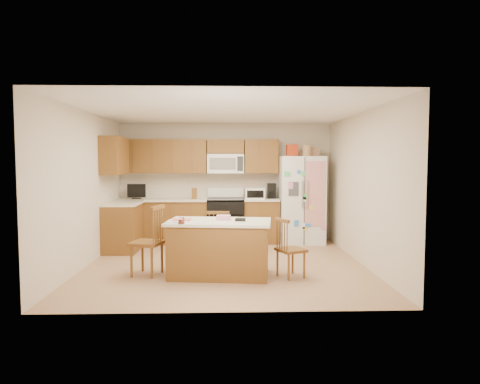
{
  "coord_description": "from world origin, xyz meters",
  "views": [
    {
      "loc": [
        0.02,
        -6.93,
        1.68
      ],
      "look_at": [
        0.25,
        0.35,
        1.17
      ],
      "focal_mm": 32.0,
      "sensor_mm": 36.0,
      "label": 1
    }
  ],
  "objects_px": {
    "stove": "(226,220)",
    "windsor_chair_back": "(219,239)",
    "refrigerator": "(301,199)",
    "windsor_chair_left": "(148,242)",
    "island": "(219,248)",
    "windsor_chair_right": "(289,249)"
  },
  "relations": [
    {
      "from": "windsor_chair_right",
      "to": "island",
      "type": "bearing_deg",
      "value": 173.38
    },
    {
      "from": "windsor_chair_left",
      "to": "stove",
      "type": "bearing_deg",
      "value": 65.92
    },
    {
      "from": "windsor_chair_back",
      "to": "windsor_chair_right",
      "type": "bearing_deg",
      "value": -38.7
    },
    {
      "from": "stove",
      "to": "windsor_chair_back",
      "type": "xyz_separation_m",
      "value": [
        -0.11,
        -1.9,
        -0.05
      ]
    },
    {
      "from": "windsor_chair_left",
      "to": "windsor_chair_back",
      "type": "distance_m",
      "value": 1.22
    },
    {
      "from": "windsor_chair_left",
      "to": "windsor_chair_right",
      "type": "xyz_separation_m",
      "value": [
        2.08,
        -0.19,
        -0.08
      ]
    },
    {
      "from": "island",
      "to": "refrigerator",
      "type": "bearing_deg",
      "value": 57.06
    },
    {
      "from": "island",
      "to": "windsor_chair_left",
      "type": "xyz_separation_m",
      "value": [
        -1.05,
        0.07,
        0.08
      ]
    },
    {
      "from": "windsor_chair_back",
      "to": "windsor_chair_right",
      "type": "xyz_separation_m",
      "value": [
        1.05,
        -0.84,
        -0.01
      ]
    },
    {
      "from": "windsor_chair_left",
      "to": "windsor_chair_back",
      "type": "relative_size",
      "value": 1.17
    },
    {
      "from": "island",
      "to": "windsor_chair_back",
      "type": "bearing_deg",
      "value": 91.79
    },
    {
      "from": "island",
      "to": "windsor_chair_back",
      "type": "height_order",
      "value": "island"
    },
    {
      "from": "stove",
      "to": "refrigerator",
      "type": "xyz_separation_m",
      "value": [
        1.57,
        -0.06,
        0.45
      ]
    },
    {
      "from": "refrigerator",
      "to": "windsor_chair_back",
      "type": "distance_m",
      "value": 2.54
    },
    {
      "from": "refrigerator",
      "to": "windsor_chair_left",
      "type": "relative_size",
      "value": 1.96
    },
    {
      "from": "windsor_chair_left",
      "to": "windsor_chair_back",
      "type": "xyz_separation_m",
      "value": [
        1.03,
        0.65,
        -0.07
      ]
    },
    {
      "from": "refrigerator",
      "to": "windsor_chair_left",
      "type": "distance_m",
      "value": 3.71
    },
    {
      "from": "windsor_chair_left",
      "to": "refrigerator",
      "type": "bearing_deg",
      "value": 42.59
    },
    {
      "from": "refrigerator",
      "to": "windsor_chair_right",
      "type": "relative_size",
      "value": 2.35
    },
    {
      "from": "refrigerator",
      "to": "windsor_chair_back",
      "type": "xyz_separation_m",
      "value": [
        -1.68,
        -1.84,
        -0.5
      ]
    },
    {
      "from": "stove",
      "to": "windsor_chair_right",
      "type": "xyz_separation_m",
      "value": [
        0.94,
        -2.74,
        -0.06
      ]
    },
    {
      "from": "windsor_chair_back",
      "to": "stove",
      "type": "bearing_deg",
      "value": 86.65
    }
  ]
}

